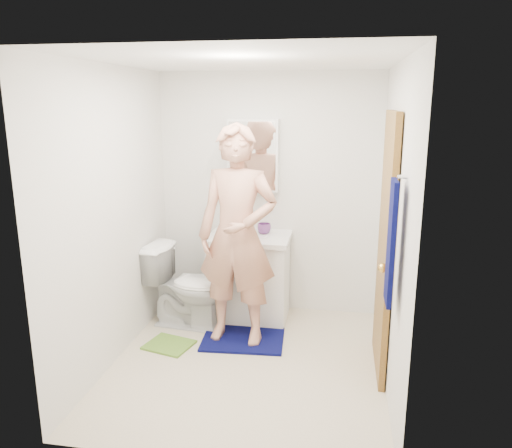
{
  "coord_description": "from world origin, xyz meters",
  "views": [
    {
      "loc": [
        0.7,
        -3.68,
        2.11
      ],
      "look_at": [
        0.03,
        0.25,
        1.13
      ],
      "focal_mm": 35.0,
      "sensor_mm": 36.0,
      "label": 1
    }
  ],
  "objects_px": {
    "medicine_cabinet": "(253,155)",
    "vanity_cabinet": "(249,279)",
    "toilet": "(189,286)",
    "toothbrush_cup": "(264,229)",
    "man": "(237,236)",
    "towel": "(391,243)",
    "soap_dispenser": "(228,224)"
  },
  "relations": [
    {
      "from": "medicine_cabinet",
      "to": "vanity_cabinet",
      "type": "bearing_deg",
      "value": -90.0
    },
    {
      "from": "toilet",
      "to": "toothbrush_cup",
      "type": "distance_m",
      "value": 0.92
    },
    {
      "from": "medicine_cabinet",
      "to": "toothbrush_cup",
      "type": "height_order",
      "value": "medicine_cabinet"
    },
    {
      "from": "man",
      "to": "towel",
      "type": "bearing_deg",
      "value": -34.37
    },
    {
      "from": "towel",
      "to": "toothbrush_cup",
      "type": "bearing_deg",
      "value": 123.73
    },
    {
      "from": "medicine_cabinet",
      "to": "soap_dispenser",
      "type": "distance_m",
      "value": 0.72
    },
    {
      "from": "vanity_cabinet",
      "to": "toothbrush_cup",
      "type": "distance_m",
      "value": 0.53
    },
    {
      "from": "soap_dispenser",
      "to": "vanity_cabinet",
      "type": "bearing_deg",
      "value": 4.75
    },
    {
      "from": "medicine_cabinet",
      "to": "towel",
      "type": "xyz_separation_m",
      "value": [
        1.18,
        -1.71,
        -0.35
      ]
    },
    {
      "from": "towel",
      "to": "man",
      "type": "relative_size",
      "value": 0.42
    },
    {
      "from": "toilet",
      "to": "towel",
      "type": "bearing_deg",
      "value": -118.84
    },
    {
      "from": "towel",
      "to": "toothbrush_cup",
      "type": "distance_m",
      "value": 1.92
    },
    {
      "from": "toilet",
      "to": "soap_dispenser",
      "type": "distance_m",
      "value": 0.7
    },
    {
      "from": "medicine_cabinet",
      "to": "toothbrush_cup",
      "type": "distance_m",
      "value": 0.72
    },
    {
      "from": "toilet",
      "to": "soap_dispenser",
      "type": "relative_size",
      "value": 3.75
    },
    {
      "from": "vanity_cabinet",
      "to": "towel",
      "type": "bearing_deg",
      "value": -51.53
    },
    {
      "from": "towel",
      "to": "vanity_cabinet",
      "type": "bearing_deg",
      "value": 128.47
    },
    {
      "from": "vanity_cabinet",
      "to": "towel",
      "type": "xyz_separation_m",
      "value": [
        1.18,
        -1.48,
        0.85
      ]
    },
    {
      "from": "medicine_cabinet",
      "to": "toilet",
      "type": "relative_size",
      "value": 0.88
    },
    {
      "from": "vanity_cabinet",
      "to": "soap_dispenser",
      "type": "distance_m",
      "value": 0.59
    },
    {
      "from": "vanity_cabinet",
      "to": "toothbrush_cup",
      "type": "height_order",
      "value": "toothbrush_cup"
    },
    {
      "from": "toilet",
      "to": "toothbrush_cup",
      "type": "xyz_separation_m",
      "value": [
        0.67,
        0.37,
        0.5
      ]
    },
    {
      "from": "toilet",
      "to": "soap_dispenser",
      "type": "xyz_separation_m",
      "value": [
        0.33,
        0.27,
        0.56
      ]
    },
    {
      "from": "medicine_cabinet",
      "to": "towel",
      "type": "relative_size",
      "value": 0.87
    },
    {
      "from": "vanity_cabinet",
      "to": "toothbrush_cup",
      "type": "xyz_separation_m",
      "value": [
        0.13,
        0.08,
        0.5
      ]
    },
    {
      "from": "medicine_cabinet",
      "to": "man",
      "type": "distance_m",
      "value": 0.97
    },
    {
      "from": "vanity_cabinet",
      "to": "towel",
      "type": "distance_m",
      "value": 2.08
    },
    {
      "from": "vanity_cabinet",
      "to": "soap_dispenser",
      "type": "height_order",
      "value": "soap_dispenser"
    },
    {
      "from": "toilet",
      "to": "man",
      "type": "distance_m",
      "value": 0.82
    },
    {
      "from": "vanity_cabinet",
      "to": "toilet",
      "type": "bearing_deg",
      "value": -152.03
    },
    {
      "from": "vanity_cabinet",
      "to": "soap_dispenser",
      "type": "xyz_separation_m",
      "value": [
        -0.21,
        -0.02,
        0.56
      ]
    },
    {
      "from": "towel",
      "to": "soap_dispenser",
      "type": "bearing_deg",
      "value": 133.4
    }
  ]
}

